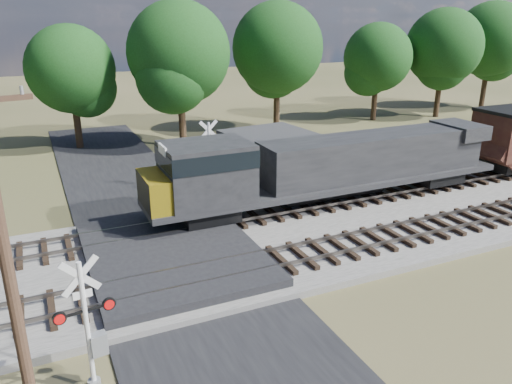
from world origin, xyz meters
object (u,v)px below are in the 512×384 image
utility_pole (6,258)px  crossing_signal_far (208,165)px  equipment_shed (271,159)px  crossing_signal_near (91,336)px

utility_pole → crossing_signal_far: bearing=44.5°
crossing_signal_far → utility_pole: size_ratio=0.50×
crossing_signal_far → equipment_shed: bearing=178.3°
crossing_signal_near → crossing_signal_far: size_ratio=0.92×
crossing_signal_far → equipment_shed: size_ratio=0.83×
equipment_shed → crossing_signal_far: bearing=175.2°
crossing_signal_near → utility_pole: 3.52m
utility_pole → equipment_shed: size_ratio=1.66×
utility_pole → equipment_shed: utility_pole is taller
crossing_signal_near → utility_pole: size_ratio=0.46×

